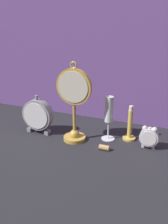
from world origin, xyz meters
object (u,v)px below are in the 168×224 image
at_px(brass_candlestick, 130,128).
at_px(mantel_clock_silver, 38,115).
at_px(wine_cork, 104,148).
at_px(champagne_flute, 109,113).
at_px(pocket_watch_on_stand, 74,104).
at_px(alarm_clock_twin_bell, 149,136).

bearing_deg(brass_candlestick, mantel_clock_silver, -167.34).
xyz_separation_m(brass_candlestick, wine_cork, (-0.07, -0.14, -0.04)).
bearing_deg(champagne_flute, mantel_clock_silver, -169.42).
bearing_deg(pocket_watch_on_stand, mantel_clock_silver, 179.10).
bearing_deg(alarm_clock_twin_bell, mantel_clock_silver, -175.09).
bearing_deg(wine_cork, alarm_clock_twin_bell, 28.42).
bearing_deg(brass_candlestick, wine_cork, -117.99).
bearing_deg(brass_candlestick, pocket_watch_on_stand, -156.96).
relative_size(champagne_flute, wine_cork, 4.76).
bearing_deg(wine_cork, mantel_clock_silver, 172.27).
xyz_separation_m(pocket_watch_on_stand, alarm_clock_twin_bell, (0.32, 0.05, -0.11)).
xyz_separation_m(alarm_clock_twin_bell, brass_candlestick, (-0.09, 0.05, -0.00)).
distance_m(pocket_watch_on_stand, mantel_clock_silver, 0.20).
bearing_deg(champagne_flute, brass_candlestick, 19.95).
distance_m(pocket_watch_on_stand, alarm_clock_twin_bell, 0.34).
height_order(champagne_flute, wine_cork, champagne_flute).
relative_size(mantel_clock_silver, brass_candlestick, 1.16).
bearing_deg(mantel_clock_silver, pocket_watch_on_stand, -0.90).
relative_size(alarm_clock_twin_bell, mantel_clock_silver, 0.54).
distance_m(pocket_watch_on_stand, wine_cork, 0.22).
bearing_deg(wine_cork, brass_candlestick, 62.01).
relative_size(mantel_clock_silver, wine_cork, 4.39).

